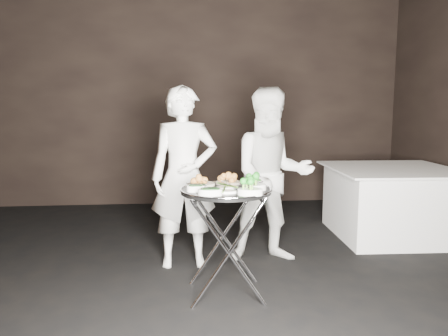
{
  "coord_description": "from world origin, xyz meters",
  "views": [
    {
      "loc": [
        -0.18,
        -2.87,
        1.41
      ],
      "look_at": [
        0.14,
        0.42,
        0.95
      ],
      "focal_mm": 35.0,
      "sensor_mm": 36.0,
      "label": 1
    }
  ],
  "objects": [
    {
      "name": "asparagus_plate_b",
      "position": [
        0.11,
        0.12,
        0.83
      ],
      "size": [
        0.19,
        0.13,
        0.04
      ],
      "rotation": [
        0.0,
        0.0,
        -0.17
      ],
      "color": "white",
      "rests_on": "serving_tray"
    },
    {
      "name": "tray_stand",
      "position": [
        0.14,
        0.27,
        0.45
      ],
      "size": [
        0.55,
        0.46,
        0.8
      ],
      "rotation": [
        0.0,
        0.0,
        0.03
      ],
      "color": "silver",
      "rests_on": "floor"
    },
    {
      "name": "asparagus_plate_a",
      "position": [
        0.15,
        0.28,
        0.83
      ],
      "size": [
        0.22,
        0.19,
        0.04
      ],
      "rotation": [
        0.0,
        0.0,
        0.55
      ],
      "color": "white",
      "rests_on": "serving_tray"
    },
    {
      "name": "broccoli_bowl_a",
      "position": [
        0.34,
        0.2,
        0.85
      ],
      "size": [
        0.2,
        0.17,
        0.07
      ],
      "rotation": [
        0.0,
        0.0,
        0.34
      ],
      "color": "white",
      "rests_on": "serving_tray"
    },
    {
      "name": "waiter_left",
      "position": [
        -0.17,
        0.94,
        0.8
      ],
      "size": [
        0.6,
        0.41,
        1.6
      ],
      "primitive_type": "imported",
      "rotation": [
        0.0,
        0.0,
        0.04
      ],
      "color": "white",
      "rests_on": "floor"
    },
    {
      "name": "wall_back",
      "position": [
        0.0,
        3.52,
        1.5
      ],
      "size": [
        6.0,
        0.05,
        3.0
      ],
      "primitive_type": "cube",
      "color": "black",
      "rests_on": "floor"
    },
    {
      "name": "serving_tray",
      "position": [
        0.14,
        0.27,
        0.81
      ],
      "size": [
        0.68,
        0.68,
        0.04
      ],
      "color": "black",
      "rests_on": "tray_stand"
    },
    {
      "name": "dining_table",
      "position": [
        2.09,
        1.61,
        0.38
      ],
      "size": [
        1.33,
        1.33,
        0.76
      ],
      "rotation": [
        0.0,
        0.0,
        -0.04
      ],
      "color": "white",
      "rests_on": "floor"
    },
    {
      "name": "waiter_right",
      "position": [
        0.63,
        0.97,
        0.79
      ],
      "size": [
        0.79,
        0.62,
        1.59
      ],
      "primitive_type": "imported",
      "rotation": [
        0.0,
        0.0,
        0.03
      ],
      "color": "white",
      "rests_on": "floor"
    },
    {
      "name": "serving_utensils",
      "position": [
        0.15,
        0.33,
        0.86
      ],
      "size": [
        0.57,
        0.41,
        0.01
      ],
      "color": "silver",
      "rests_on": "serving_tray"
    },
    {
      "name": "potato_plate_a",
      "position": [
        -0.04,
        0.44,
        0.85
      ],
      "size": [
        0.22,
        0.22,
        0.08
      ],
      "rotation": [
        0.0,
        0.0,
        0.42
      ],
      "color": "beige",
      "rests_on": "serving_tray"
    },
    {
      "name": "broccoli_bowl_b",
      "position": [
        0.28,
        0.04,
        0.85
      ],
      "size": [
        0.2,
        0.16,
        0.07
      ],
      "rotation": [
        0.0,
        0.0,
        -0.23
      ],
      "color": "white",
      "rests_on": "serving_tray"
    },
    {
      "name": "potato_plate_b",
      "position": [
        0.18,
        0.49,
        0.85
      ],
      "size": [
        0.2,
        0.2,
        0.07
      ],
      "rotation": [
        0.0,
        0.0,
        -0.34
      ],
      "color": "beige",
      "rests_on": "serving_tray"
    },
    {
      "name": "spinach_bowl_b",
      "position": [
        0.01,
        0.05,
        0.84
      ],
      "size": [
        0.17,
        0.12,
        0.07
      ],
      "rotation": [
        0.0,
        0.0,
        -0.06
      ],
      "color": "white",
      "rests_on": "serving_tray"
    },
    {
      "name": "floor",
      "position": [
        0.0,
        0.0,
        -0.03
      ],
      "size": [
        6.0,
        7.0,
        0.05
      ],
      "primitive_type": "cube",
      "color": "black",
      "rests_on": "ground"
    },
    {
      "name": "spinach_bowl_a",
      "position": [
        -0.08,
        0.21,
        0.84
      ],
      "size": [
        0.18,
        0.15,
        0.06
      ],
      "rotation": [
        0.0,
        0.0,
        0.39
      ],
      "color": "white",
      "rests_on": "serving_tray"
    },
    {
      "name": "greens_bowl",
      "position": [
        0.37,
        0.39,
        0.84
      ],
      "size": [
        0.11,
        0.11,
        0.06
      ],
      "rotation": [
        0.0,
        0.0,
        -0.29
      ],
      "color": "white",
      "rests_on": "serving_tray"
    }
  ]
}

